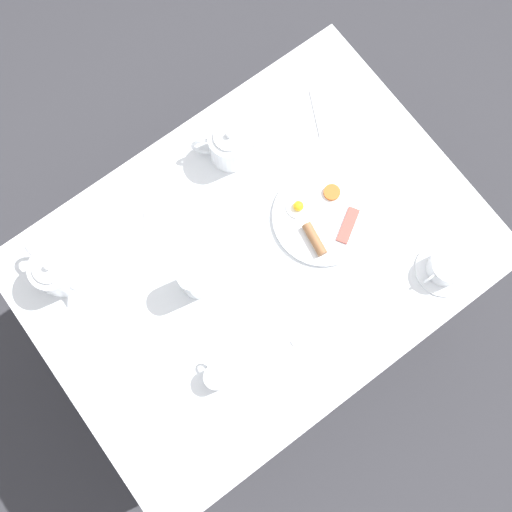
{
  "coord_description": "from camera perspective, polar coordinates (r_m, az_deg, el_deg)",
  "views": [
    {
      "loc": [
        -0.27,
        0.2,
        2.29
      ],
      "look_at": [
        0.0,
        0.0,
        0.79
      ],
      "focal_mm": 42.0,
      "sensor_mm": 36.0,
      "label": 1
    }
  ],
  "objects": [
    {
      "name": "breakfast_plate",
      "position": [
        1.58,
        6.29,
        3.65
      ],
      "size": [
        0.27,
        0.27,
        0.04
      ],
      "color": "white",
      "rests_on": "table"
    },
    {
      "name": "ground_plane",
      "position": [
        2.31,
        -0.0,
        -4.38
      ],
      "size": [
        8.0,
        8.0,
        0.0
      ],
      "primitive_type": "plane",
      "color": "#333338"
    },
    {
      "name": "table",
      "position": [
        1.63,
        -0.0,
        -0.77
      ],
      "size": [
        0.84,
        1.16,
        0.77
      ],
      "color": "silver",
      "rests_on": "ground_plane"
    },
    {
      "name": "teapot_near",
      "position": [
        1.59,
        -2.58,
        10.47
      ],
      "size": [
        0.13,
        0.17,
        0.13
      ],
      "rotation": [
        0.0,
        0.0,
        4.09
      ],
      "color": "white",
      "rests_on": "table"
    },
    {
      "name": "teacup_with_saucer_left",
      "position": [
        1.59,
        17.62,
        -1.05
      ],
      "size": [
        0.14,
        0.14,
        0.07
      ],
      "color": "white",
      "rests_on": "table"
    },
    {
      "name": "fork_by_plate",
      "position": [
        1.53,
        5.87,
        -6.31
      ],
      "size": [
        0.02,
        0.17,
        0.0
      ],
      "rotation": [
        0.0,
        0.0,
        3.19
      ],
      "color": "silver",
      "rests_on": "table"
    },
    {
      "name": "teapot_far",
      "position": [
        1.57,
        -18.55,
        -1.44
      ],
      "size": [
        0.2,
        0.11,
        0.13
      ],
      "rotation": [
        0.0,
        0.0,
        3.4
      ],
      "color": "white",
      "rests_on": "table"
    },
    {
      "name": "creamer_jug",
      "position": [
        1.49,
        -3.81,
        -11.43
      ],
      "size": [
        0.08,
        0.06,
        0.05
      ],
      "color": "white",
      "rests_on": "table"
    },
    {
      "name": "spoon_for_tea",
      "position": [
        1.69,
        5.82,
        13.36
      ],
      "size": [
        0.14,
        0.08,
        0.0
      ],
      "rotation": [
        0.0,
        0.0,
        1.11
      ],
      "color": "silver",
      "rests_on": "table"
    },
    {
      "name": "water_glass_tall",
      "position": [
        1.48,
        -5.86,
        -2.33
      ],
      "size": [
        0.07,
        0.07,
        0.13
      ],
      "color": "white",
      "rests_on": "table"
    },
    {
      "name": "knife_by_plate",
      "position": [
        1.61,
        -10.4,
        4.18
      ],
      "size": [
        0.19,
        0.13,
        0.0
      ],
      "rotation": [
        0.0,
        0.0,
        4.13
      ],
      "color": "silver",
      "rests_on": "table"
    }
  ]
}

